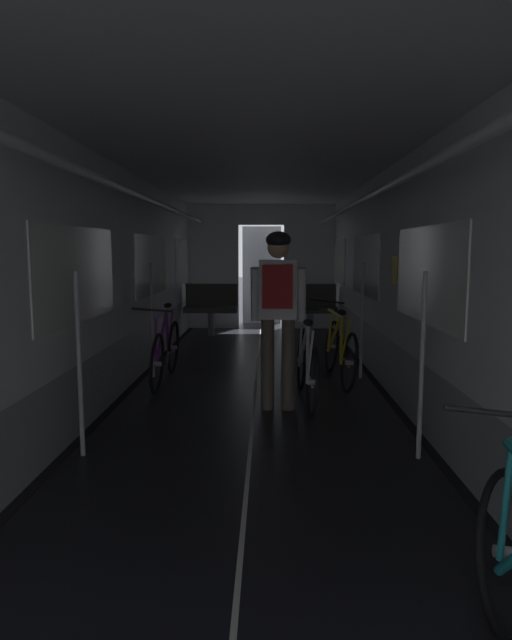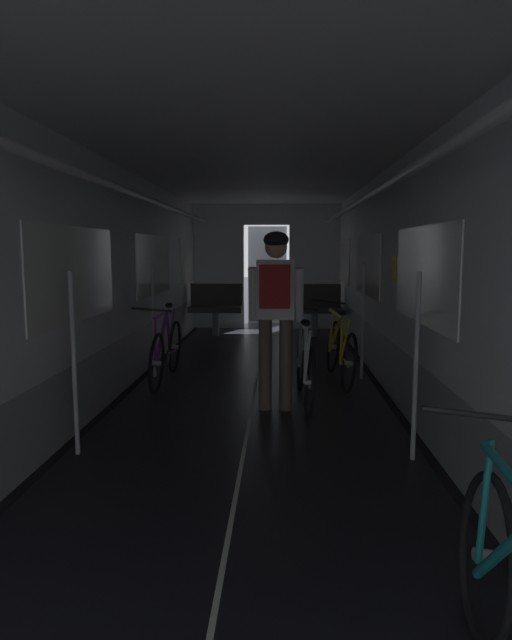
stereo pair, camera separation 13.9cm
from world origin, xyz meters
name	(u,v)px [view 2 (the right image)]	position (x,y,z in m)	size (l,w,h in m)	color
train_car_shell	(253,235)	(0.00, 3.60, 1.70)	(3.14, 12.34, 2.57)	black
bench_seat_far_left	(216,304)	(-0.90, 8.07, 0.57)	(0.98, 0.51, 0.95)	gray
bench_seat_far_right	(314,305)	(0.90, 8.07, 0.57)	(0.98, 0.51, 0.95)	gray
bicycle_yellow	(340,350)	(0.98, 4.52, 0.38)	(0.44, 1.69, 0.95)	black
bicycle_purple	(166,350)	(-1.06, 4.42, 0.38)	(0.44, 1.69, 0.95)	black
person_cyclist_aisle	(276,301)	(0.23, 3.34, 1.07)	(0.54, 0.40, 1.73)	brown
bicycle_white_in_aisle	(305,366)	(0.53, 3.60, 0.38)	(0.44, 1.69, 0.94)	black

